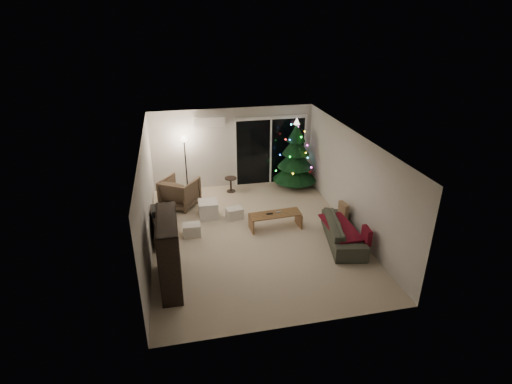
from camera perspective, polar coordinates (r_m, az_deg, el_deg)
The scene contains 18 objects.
room at distance 11.03m, azimuth 0.51°, elevation 2.52°, with size 6.50×7.51×2.60m.
bookshelf at distance 8.24m, azimuth -13.58°, elevation -8.49°, with size 0.38×1.51×1.51m, color black, non-canonical shape.
media_cabinet at distance 10.00m, azimuth -13.31°, elevation -4.81°, with size 0.44×1.16×0.73m, color black.
stereo at distance 9.79m, azimuth -13.55°, elevation -2.57°, with size 0.37×0.44×0.15m, color black.
armchair at distance 11.57m, azimuth -10.83°, elevation -0.04°, with size 0.90×0.93×0.85m, color #4B3B2F.
ottoman at distance 10.91m, azimuth -6.83°, elevation -2.46°, with size 0.51×0.51×0.46m, color silver.
cardboard_box_a at distance 10.13m, azimuth -9.16°, elevation -5.36°, with size 0.44×0.33×0.31m, color beige.
cardboard_box_b at distance 10.82m, azimuth -3.10°, elevation -3.04°, with size 0.43×0.32×0.30m, color beige.
side_table at distance 12.37m, azimuth -3.61°, elevation 1.06°, with size 0.37×0.37×0.46m, color black.
floor_lamp at distance 12.09m, azimuth -9.96°, elevation 3.56°, with size 0.29×0.29×1.80m, color black.
sofa at distance 9.92m, azimuth 12.42°, elevation -5.49°, with size 1.94×0.76×0.57m, color #353A2B.
sofa_throw at distance 9.82m, azimuth 11.96°, elevation -4.92°, with size 0.61×1.40×0.05m, color #5D0C1D.
cushion_a at distance 10.43m, azimuth 12.38°, elevation -2.50°, with size 0.11×0.37×0.37m, color #9C835D.
cushion_b at distance 9.41m, azimuth 15.53°, elevation -6.00°, with size 0.11×0.37×0.37m, color #5D0C1D.
coffee_table at distance 10.31m, azimuth 2.76°, elevation -4.13°, with size 1.32×0.46×0.42m, color brown, non-canonical shape.
remote_a at distance 10.17m, azimuth 1.96°, elevation -3.13°, with size 0.17×0.05×0.02m, color black.
remote_b at distance 10.27m, azimuth 3.25°, elevation -2.87°, with size 0.15×0.04×0.02m, color slate.
christmas_tree at distance 12.45m, azimuth 5.67°, elevation 5.48°, with size 1.38×1.38×2.22m, color #12331C.
Camera 1 is at (-1.78, -8.48, 5.16)m, focal length 28.00 mm.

